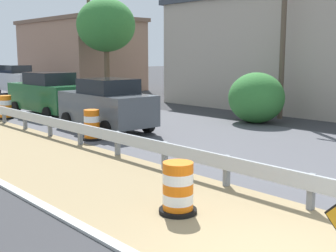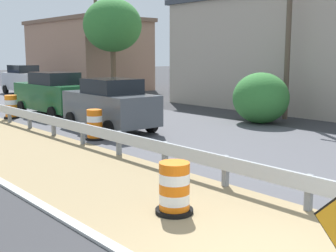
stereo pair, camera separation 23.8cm
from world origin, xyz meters
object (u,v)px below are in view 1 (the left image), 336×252
Objects in this scene: car_lead_near_lane at (107,105)px; utility_pole_near at (283,26)px; traffic_barrel_nearest at (178,190)px; car_trailing_far_lane at (48,94)px; traffic_barrel_close at (92,126)px; traffic_barrel_mid at (5,108)px; utility_pole_mid at (89,30)px; car_mid_far_lane at (17,80)px.

utility_pole_near reaches higher than car_lead_near_lane.
car_trailing_far_lane reaches higher than traffic_barrel_nearest.
traffic_barrel_mid reaches higher than traffic_barrel_close.
traffic_barrel_nearest is 7.57m from traffic_barrel_close.
traffic_barrel_mid is at bearing -140.00° from utility_pole_mid.
car_mid_far_lane is 0.95× the size of car_trailing_far_lane.
car_mid_far_lane is 0.57× the size of utility_pole_near.
car_trailing_far_lane is 0.54× the size of utility_pole_mid.
utility_pole_mid reaches higher than utility_pole_near.
car_lead_near_lane is 16.47m from utility_pole_mid.
utility_pole_mid reaches higher than car_mid_far_lane.
car_trailing_far_lane is at bearing -0.98° from car_lead_near_lane.
car_lead_near_lane reaches higher than traffic_barrel_close.
car_mid_far_lane reaches higher than traffic_barrel_nearest.
traffic_barrel_mid is at bearing 79.86° from traffic_barrel_nearest.
car_mid_far_lane is 20.43m from utility_pole_near.
car_mid_far_lane is 12.44m from car_trailing_far_lane.
traffic_barrel_nearest is at bearing -110.72° from traffic_barrel_close.
car_mid_far_lane reaches higher than car_lead_near_lane.
car_mid_far_lane is (5.58, 11.47, 0.59)m from traffic_barrel_mid.
traffic_barrel_close is 0.13× the size of utility_pole_near.
traffic_barrel_close is 19.17m from car_mid_far_lane.
car_lead_near_lane is at bearing 175.48° from car_trailing_far_lane.
car_lead_near_lane is at bearing -120.33° from utility_pole_mid.
utility_pole_mid is at bearing -28.41° from car_lead_near_lane.
traffic_barrel_close is at bearing -122.40° from utility_pole_mid.
traffic_barrel_nearest is at bearing -100.14° from traffic_barrel_mid.
car_trailing_far_lane is (-3.66, -11.89, -0.03)m from car_mid_far_lane.
utility_pole_mid reaches higher than traffic_barrel_nearest.
traffic_barrel_nearest is 25.71m from utility_pole_mid.
traffic_barrel_nearest is 0.20× the size of car_trailing_far_lane.
utility_pole_mid is at bearing -43.94° from car_trailing_far_lane.
utility_pole_mid is (7.85, 8.62, 3.58)m from car_trailing_far_lane.
car_trailing_far_lane is (1.74, 6.50, 0.57)m from traffic_barrel_close.
car_trailing_far_lane reaches higher than traffic_barrel_close.
utility_pole_mid is (9.77, 8.20, 4.14)m from traffic_barrel_mid.
car_mid_far_lane is at bearing -10.98° from car_lead_near_lane.
traffic_barrel_nearest is at bearing -154.60° from utility_pole_near.
car_mid_far_lane is at bearing 141.97° from utility_pole_mid.
car_lead_near_lane is 17.58m from car_mid_far_lane.
utility_pole_near is (9.16, -1.46, 3.69)m from traffic_barrel_close.
car_lead_near_lane is (1.48, 1.25, 0.53)m from traffic_barrel_close.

